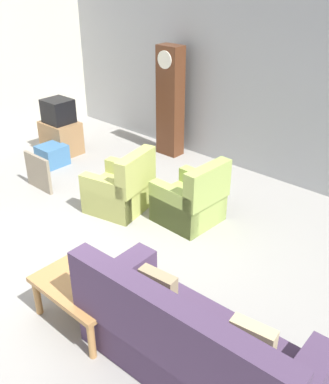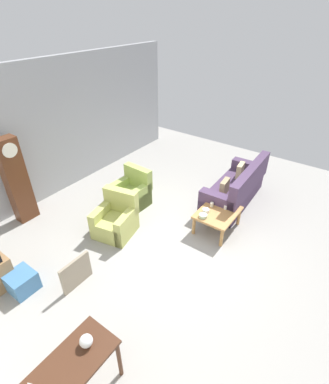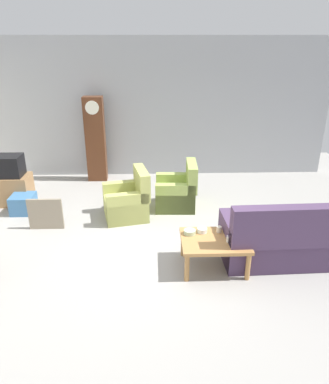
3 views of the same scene
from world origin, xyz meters
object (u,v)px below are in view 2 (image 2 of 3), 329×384
object	(u,v)px
cup_white_porcelain	(226,207)
couch_floral	(236,189)
armchair_olive_far	(131,194)
console_table_dark	(64,378)
coffee_table_wood	(218,214)
bowl_white_stacked	(206,210)
glass_dome_cloche	(86,341)
bowl_shallow_green	(203,216)
grandfather_clock	(16,181)
cup_blue_rimmed	(214,201)
framed_picture_leaning	(76,273)
armchair_olive_near	(116,220)
cup_cream_tall	(212,204)
storage_box_blue	(22,282)

from	to	relation	value
cup_white_porcelain	couch_floral	bearing A→B (deg)	11.15
armchair_olive_far	console_table_dark	world-z (taller)	armchair_olive_far
cup_white_porcelain	coffee_table_wood	bearing A→B (deg)	157.18
console_table_dark	bowl_white_stacked	xyz separation A→B (m)	(3.85, 0.33, -0.17)
glass_dome_cloche	bowl_shallow_green	world-z (taller)	glass_dome_cloche
grandfather_clock	glass_dome_cloche	bearing A→B (deg)	-110.70
coffee_table_wood	cup_blue_rimmed	xyz separation A→B (m)	(0.23, 0.23, 0.12)
coffee_table_wood	bowl_white_stacked	size ratio (longest dim) A/B	6.62
console_table_dark	cup_blue_rimmed	distance (m)	4.25
cup_blue_rimmed	couch_floral	bearing A→B (deg)	-6.03
coffee_table_wood	cup_white_porcelain	world-z (taller)	cup_white_porcelain
framed_picture_leaning	couch_floral	bearing A→B (deg)	-16.03
armchair_olive_near	cup_cream_tall	size ratio (longest dim) A/B	10.01
console_table_dark	cup_cream_tall	world-z (taller)	console_table_dark
armchair_olive_near	cup_white_porcelain	bearing A→B (deg)	-49.18
coffee_table_wood	couch_floral	bearing A→B (deg)	5.82
console_table_dark	glass_dome_cloche	world-z (taller)	glass_dome_cloche
grandfather_clock	glass_dome_cloche	xyz separation A→B (m)	(-1.44, -3.82, -0.13)
grandfather_clock	framed_picture_leaning	distance (m)	2.61
armchair_olive_far	console_table_dark	size ratio (longest dim) A/B	0.71
storage_box_blue	cup_white_porcelain	world-z (taller)	cup_white_porcelain
grandfather_clock	cup_cream_tall	world-z (taller)	grandfather_clock
grandfather_clock	framed_picture_leaning	bearing A→B (deg)	-103.21
grandfather_clock	cup_blue_rimmed	size ratio (longest dim) A/B	20.12
storage_box_blue	bowl_shallow_green	xyz separation A→B (m)	(3.04, -1.79, 0.32)
couch_floral	cup_cream_tall	distance (m)	1.13
coffee_table_wood	bowl_shallow_green	world-z (taller)	bowl_shallow_green
armchair_olive_far	console_table_dark	xyz separation A→B (m)	(-3.62, -2.22, 0.36)
couch_floral	bowl_shallow_green	size ratio (longest dim) A/B	12.06
couch_floral	cup_blue_rimmed	distance (m)	1.01
bowl_white_stacked	console_table_dark	bearing A→B (deg)	-175.13
framed_picture_leaning	cup_white_porcelain	xyz separation A→B (m)	(2.95, -1.35, 0.22)
cup_white_porcelain	bowl_white_stacked	bearing A→B (deg)	139.64
console_table_dark	grandfather_clock	world-z (taller)	grandfather_clock
armchair_olive_near	cup_blue_rimmed	bearing A→B (deg)	-43.01
coffee_table_wood	bowl_white_stacked	distance (m)	0.28
storage_box_blue	bowl_white_stacked	xyz separation A→B (m)	(3.23, -1.74, 0.32)
coffee_table_wood	glass_dome_cloche	size ratio (longest dim) A/B	6.04
framed_picture_leaning	cup_white_porcelain	world-z (taller)	framed_picture_leaning
grandfather_clock	bowl_shallow_green	world-z (taller)	grandfather_clock
cup_white_porcelain	framed_picture_leaning	bearing A→B (deg)	155.49
armchair_olive_far	framed_picture_leaning	bearing A→B (deg)	-160.54
armchair_olive_far	bowl_white_stacked	xyz separation A→B (m)	(0.24, -1.90, 0.19)
armchair_olive_far	bowl_shallow_green	xyz separation A→B (m)	(0.05, -1.94, 0.19)
couch_floral	cup_white_porcelain	bearing A→B (deg)	-168.85
cup_cream_tall	bowl_shallow_green	bearing A→B (deg)	-175.52
cup_white_porcelain	bowl_white_stacked	distance (m)	0.45
framed_picture_leaning	cup_white_porcelain	bearing A→B (deg)	-24.51
storage_box_blue	cup_white_porcelain	size ratio (longest dim) A/B	4.92
console_table_dark	glass_dome_cloche	size ratio (longest dim) A/B	8.17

